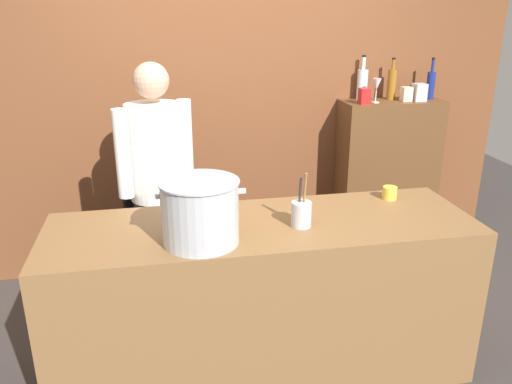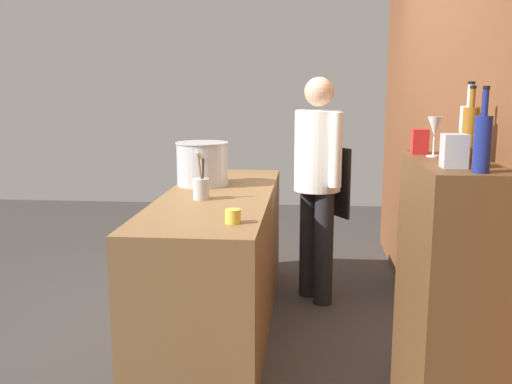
# 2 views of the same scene
# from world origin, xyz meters

# --- Properties ---
(ground_plane) EXTENTS (8.00, 8.00, 0.00)m
(ground_plane) POSITION_xyz_m (0.00, 0.00, 0.00)
(ground_plane) COLOR #383330
(brick_back_panel) EXTENTS (4.40, 0.10, 3.00)m
(brick_back_panel) POSITION_xyz_m (0.00, 1.40, 1.50)
(brick_back_panel) COLOR brown
(brick_back_panel) RESTS_ON ground_plane
(prep_counter) EXTENTS (2.22, 0.70, 0.90)m
(prep_counter) POSITION_xyz_m (0.00, 0.00, 0.45)
(prep_counter) COLOR brown
(prep_counter) RESTS_ON ground_plane
(bar_cabinet) EXTENTS (0.76, 0.32, 1.29)m
(bar_cabinet) POSITION_xyz_m (1.24, 1.19, 0.64)
(bar_cabinet) COLOR brown
(bar_cabinet) RESTS_ON ground_plane
(chef) EXTENTS (0.46, 0.41, 1.66)m
(chef) POSITION_xyz_m (-0.53, 0.66, 0.96)
(chef) COLOR black
(chef) RESTS_ON ground_plane
(stockpot_large) EXTENTS (0.43, 0.38, 0.31)m
(stockpot_large) POSITION_xyz_m (-0.33, -0.16, 1.05)
(stockpot_large) COLOR #B7BABF
(stockpot_large) RESTS_ON prep_counter
(utensil_crock) EXTENTS (0.10, 0.10, 0.29)m
(utensil_crock) POSITION_xyz_m (0.18, -0.07, 0.97)
(utensil_crock) COLOR #B7BABF
(utensil_crock) RESTS_ON prep_counter
(butter_jar) EXTENTS (0.08, 0.08, 0.07)m
(butter_jar) POSITION_xyz_m (0.79, 0.21, 0.94)
(butter_jar) COLOR yellow
(butter_jar) RESTS_ON prep_counter
(wine_bottle_clear) EXTENTS (0.08, 0.08, 0.33)m
(wine_bottle_clear) POSITION_xyz_m (1.03, 1.29, 1.41)
(wine_bottle_clear) COLOR silver
(wine_bottle_clear) RESTS_ON bar_cabinet
(wine_bottle_amber) EXTENTS (0.06, 0.06, 0.31)m
(wine_bottle_amber) POSITION_xyz_m (1.24, 1.24, 1.41)
(wine_bottle_amber) COLOR #8C5919
(wine_bottle_amber) RESTS_ON bar_cabinet
(wine_bottle_cobalt) EXTENTS (0.06, 0.06, 0.31)m
(wine_bottle_cobalt) POSITION_xyz_m (1.54, 1.20, 1.40)
(wine_bottle_cobalt) COLOR navy
(wine_bottle_cobalt) RESTS_ON bar_cabinet
(wine_glass_wide) EXTENTS (0.07, 0.07, 0.18)m
(wine_glass_wide) POSITION_xyz_m (1.08, 1.13, 1.41)
(wine_glass_wide) COLOR silver
(wine_glass_wide) RESTS_ON bar_cabinet
(spice_tin_red) EXTENTS (0.07, 0.07, 0.11)m
(spice_tin_red) POSITION_xyz_m (0.97, 1.09, 1.35)
(spice_tin_red) COLOR red
(spice_tin_red) RESTS_ON bar_cabinet
(spice_tin_cream) EXTENTS (0.07, 0.07, 0.10)m
(spice_tin_cream) POSITION_xyz_m (1.32, 1.15, 1.34)
(spice_tin_cream) COLOR beige
(spice_tin_cream) RESTS_ON bar_cabinet
(spice_tin_silver) EXTENTS (0.09, 0.09, 0.13)m
(spice_tin_silver) POSITION_xyz_m (1.42, 1.14, 1.35)
(spice_tin_silver) COLOR #B2B2B7
(spice_tin_silver) RESTS_ON bar_cabinet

